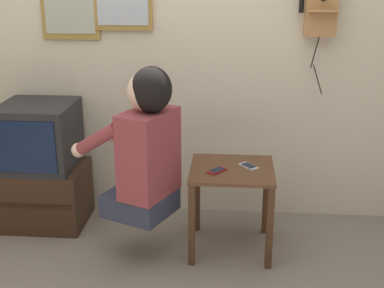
{
  "coord_description": "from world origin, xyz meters",
  "views": [
    {
      "loc": [
        0.4,
        -2.44,
        1.73
      ],
      "look_at": [
        0.15,
        0.54,
        0.71
      ],
      "focal_mm": 50.0,
      "sensor_mm": 36.0,
      "label": 1
    }
  ],
  "objects_px": {
    "wall_phone_antique": "(321,2)",
    "cell_phone_held": "(217,170)",
    "person": "(145,145)",
    "television": "(39,136)",
    "cell_phone_spare": "(249,166)"
  },
  "relations": [
    {
      "from": "person",
      "to": "cell_phone_held",
      "type": "bearing_deg",
      "value": -53.24
    },
    {
      "from": "person",
      "to": "television",
      "type": "xyz_separation_m",
      "value": [
        -0.79,
        0.42,
        -0.1
      ]
    },
    {
      "from": "person",
      "to": "cell_phone_spare",
      "type": "bearing_deg",
      "value": -49.42
    },
    {
      "from": "person",
      "to": "television",
      "type": "distance_m",
      "value": 0.9
    },
    {
      "from": "cell_phone_spare",
      "to": "person",
      "type": "bearing_deg",
      "value": 157.29
    },
    {
      "from": "television",
      "to": "wall_phone_antique",
      "type": "relative_size",
      "value": 0.59
    },
    {
      "from": "cell_phone_held",
      "to": "television",
      "type": "bearing_deg",
      "value": -156.58
    },
    {
      "from": "person",
      "to": "wall_phone_antique",
      "type": "xyz_separation_m",
      "value": [
        1.04,
        0.63,
        0.76
      ]
    },
    {
      "from": "wall_phone_antique",
      "to": "cell_phone_held",
      "type": "relative_size",
      "value": 6.21
    },
    {
      "from": "television",
      "to": "cell_phone_spare",
      "type": "height_order",
      "value": "television"
    },
    {
      "from": "cell_phone_spare",
      "to": "television",
      "type": "bearing_deg",
      "value": 130.87
    },
    {
      "from": "wall_phone_antique",
      "to": "cell_phone_spare",
      "type": "relative_size",
      "value": 6.22
    },
    {
      "from": "person",
      "to": "cell_phone_spare",
      "type": "relative_size",
      "value": 6.74
    },
    {
      "from": "cell_phone_held",
      "to": "cell_phone_spare",
      "type": "height_order",
      "value": "same"
    },
    {
      "from": "television",
      "to": "cell_phone_spare",
      "type": "bearing_deg",
      "value": -9.95
    }
  ]
}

